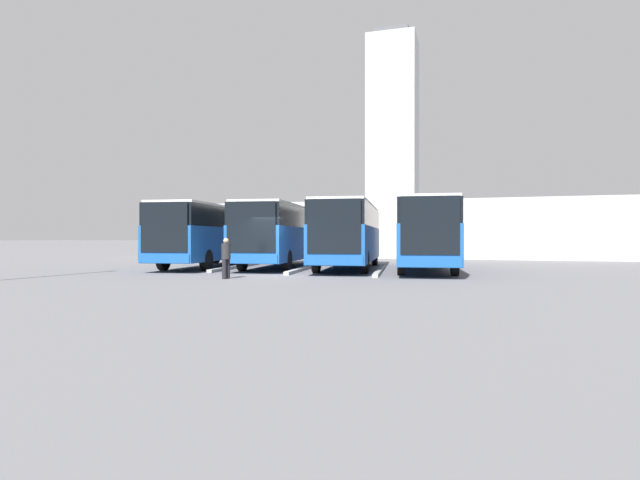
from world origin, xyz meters
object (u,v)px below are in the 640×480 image
bus_1 (349,233)px  bus_3 (211,233)px  bus_2 (282,233)px  pedestrian (226,257)px  bus_0 (425,233)px

bus_1 → bus_3: same height
bus_2 → pedestrian: 8.06m
bus_0 → bus_3: size_ratio=1.00×
bus_3 → bus_1: bearing=176.2°
bus_0 → bus_1: (3.87, -0.29, 0.00)m
bus_0 → pedestrian: bus_0 is taller
bus_1 → bus_3: (7.74, 0.39, 0.00)m
bus_0 → bus_3: 11.61m
bus_1 → pedestrian: 8.26m
bus_3 → pedestrian: size_ratio=7.06×
bus_0 → pedestrian: (7.02, 7.29, -1.00)m
bus_0 → bus_3: (11.61, 0.10, 0.00)m
bus_0 → bus_2: size_ratio=1.00×
bus_3 → pedestrian: bus_3 is taller
bus_1 → bus_2: same height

